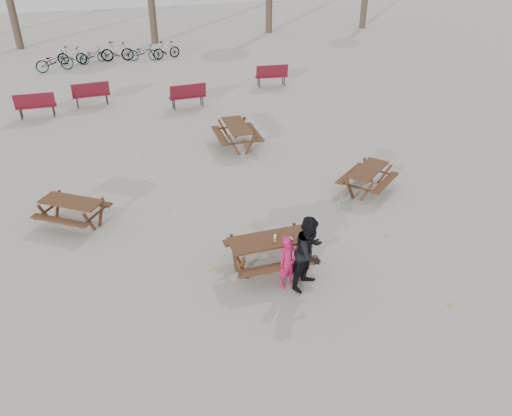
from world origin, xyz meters
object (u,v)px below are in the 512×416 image
object	(u,v)px
child	(288,262)
picnic_table_north	(73,212)
food_tray	(288,239)
main_picnic_table	(270,246)
soda_bottle	(275,238)
picnic_table_far	(237,135)
adult	(310,253)
picnic_table_east	(367,180)

from	to	relation	value
child	picnic_table_north	distance (m)	5.90
food_tray	main_picnic_table	bearing A→B (deg)	153.82
main_picnic_table	soda_bottle	size ratio (longest dim) A/B	10.59
food_tray	soda_bottle	bearing A→B (deg)	168.16
child	picnic_table_far	size ratio (longest dim) A/B	0.68
main_picnic_table	child	size ratio (longest dim) A/B	1.48
food_tray	adult	distance (m)	0.69
picnic_table_far	picnic_table_north	bearing A→B (deg)	125.79
picnic_table_east	picnic_table_north	world-z (taller)	picnic_table_east
soda_bottle	picnic_table_far	size ratio (longest dim) A/B	0.10
main_picnic_table	picnic_table_east	distance (m)	4.70
food_tray	picnic_table_far	distance (m)	7.17
soda_bottle	adult	distance (m)	0.87
child	main_picnic_table	bearing A→B (deg)	85.26
child	adult	xyz separation A→B (m)	(0.43, -0.11, 0.23)
picnic_table_far	adult	bearing A→B (deg)	177.05
child	picnic_table_north	bearing A→B (deg)	121.16
soda_bottle	main_picnic_table	bearing A→B (deg)	120.93
food_tray	picnic_table_east	bearing A→B (deg)	38.28
food_tray	adult	world-z (taller)	adult
child	adult	size ratio (longest dim) A/B	0.73
soda_bottle	picnic_table_north	xyz separation A→B (m)	(-4.21, 3.46, -0.51)
main_picnic_table	picnic_table_east	size ratio (longest dim) A/B	1.14
soda_bottle	picnic_table_north	size ratio (longest dim) A/B	0.11
child	picnic_table_east	bearing A→B (deg)	26.27
soda_bottle	picnic_table_far	bearing A→B (deg)	80.31
picnic_table_north	picnic_table_far	bearing A→B (deg)	69.61
soda_bottle	food_tray	bearing A→B (deg)	-11.84
main_picnic_table	picnic_table_far	size ratio (longest dim) A/B	1.01
food_tray	picnic_table_east	distance (m)	4.54
soda_bottle	picnic_table_east	world-z (taller)	soda_bottle
child	picnic_table_north	world-z (taller)	child
food_tray	picnic_table_north	world-z (taller)	food_tray
child	adult	bearing A→B (deg)	-29.79
picnic_table_north	soda_bottle	bearing A→B (deg)	-3.31
food_tray	soda_bottle	size ratio (longest dim) A/B	1.06
soda_bottle	adult	bearing A→B (deg)	-55.24
child	picnic_table_north	xyz separation A→B (m)	(-4.28, 4.06, -0.27)
soda_bottle	adult	xyz separation A→B (m)	(0.50, -0.71, -0.01)
main_picnic_table	adult	bearing A→B (deg)	-55.74
picnic_table_east	picnic_table_north	bearing A→B (deg)	137.19
food_tray	picnic_table_north	size ratio (longest dim) A/B	0.11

